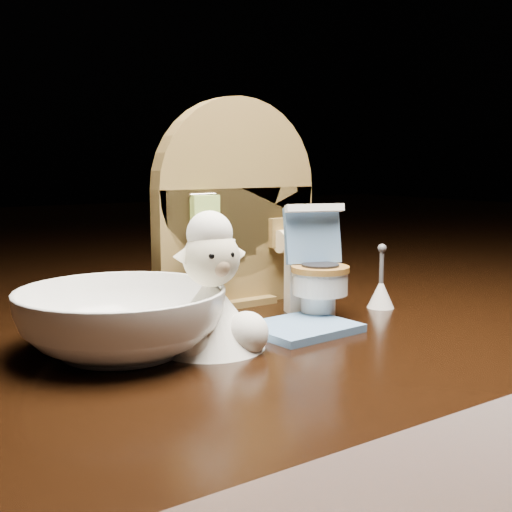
% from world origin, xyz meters
% --- Properties ---
extents(backdrop_panel, '(0.13, 0.05, 0.15)m').
position_xyz_m(backdrop_panel, '(-0.00, 0.06, 0.07)').
color(backdrop_panel, brown).
rests_on(backdrop_panel, ground).
extents(toy_toilet, '(0.04, 0.05, 0.08)m').
position_xyz_m(toy_toilet, '(0.02, 0.00, 0.03)').
color(toy_toilet, white).
rests_on(toy_toilet, ground).
extents(bath_mat, '(0.07, 0.06, 0.00)m').
position_xyz_m(bath_mat, '(-0.01, -0.03, 0.00)').
color(bath_mat, '#567DAB').
rests_on(bath_mat, ground).
extents(toilet_brush, '(0.02, 0.02, 0.05)m').
position_xyz_m(toilet_brush, '(0.08, -0.01, 0.01)').
color(toilet_brush, white).
rests_on(toilet_brush, ground).
extents(plush_lamb, '(0.06, 0.06, 0.08)m').
position_xyz_m(plush_lamb, '(-0.07, -0.03, 0.03)').
color(plush_lamb, white).
rests_on(plush_lamb, ground).
extents(ceramic_bowl, '(0.14, 0.14, 0.04)m').
position_xyz_m(ceramic_bowl, '(-0.12, -0.01, 0.02)').
color(ceramic_bowl, white).
rests_on(ceramic_bowl, ground).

